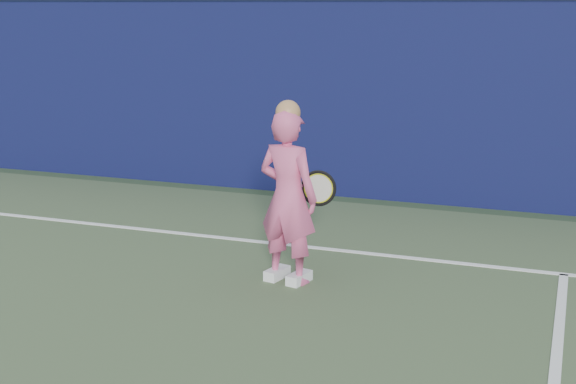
% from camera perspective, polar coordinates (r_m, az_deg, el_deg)
% --- Properties ---
extents(backstop_wall, '(24.00, 0.40, 2.50)m').
position_cam_1_polar(backstop_wall, '(11.21, -5.54, 6.93)').
color(backstop_wall, '#0E133D').
rests_on(backstop_wall, ground).
extents(player, '(0.64, 0.50, 1.66)m').
position_cam_1_polar(player, '(7.14, 0.00, -0.31)').
color(player, '#DE5689').
rests_on(player, ground).
extents(racket, '(0.63, 0.17, 0.34)m').
position_cam_1_polar(racket, '(7.50, 1.96, 0.23)').
color(racket, black).
rests_on(racket, ground).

